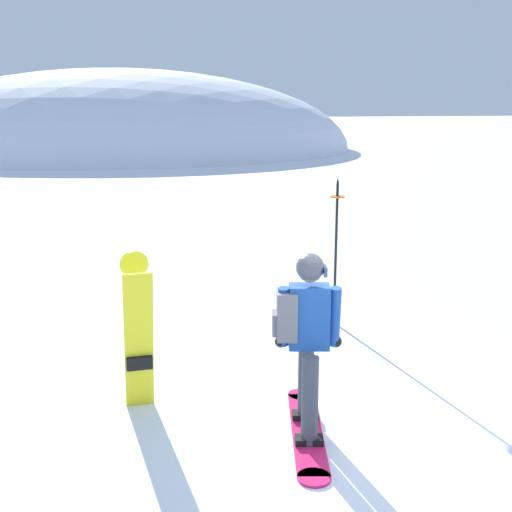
% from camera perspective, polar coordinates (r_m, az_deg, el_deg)
% --- Properties ---
extents(ground_plane, '(300.00, 300.00, 0.00)m').
position_cam_1_polar(ground_plane, '(6.19, 10.25, -15.96)').
color(ground_plane, white).
extents(ridge_peak_main, '(30.52, 27.47, 10.53)m').
position_cam_1_polar(ridge_peak_main, '(45.20, -11.62, 9.02)').
color(ridge_peak_main, silver).
rests_on(ridge_peak_main, ground).
extents(snowboarder_main, '(0.68, 1.79, 1.71)m').
position_cam_1_polar(snowboarder_main, '(5.96, 4.31, -7.25)').
color(snowboarder_main, '#D11E5B').
rests_on(snowboarder_main, ground).
extents(spare_snowboard, '(0.28, 0.43, 1.61)m').
position_cam_1_polar(spare_snowboard, '(6.49, -10.21, -6.66)').
color(spare_snowboard, yellow).
rests_on(spare_snowboard, ground).
extents(piste_marker_near, '(0.20, 0.20, 2.04)m').
position_cam_1_polar(piste_marker_near, '(8.97, 6.98, 1.23)').
color(piste_marker_near, black).
rests_on(piste_marker_near, ground).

